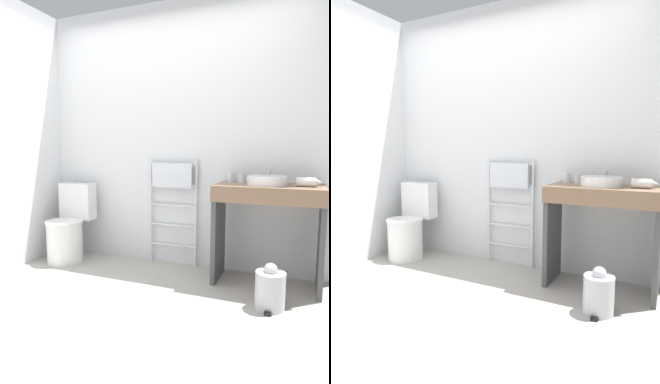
# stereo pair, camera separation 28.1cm
# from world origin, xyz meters

# --- Properties ---
(ground_plane) EXTENTS (12.00, 12.00, 0.00)m
(ground_plane) POSITION_xyz_m (0.00, 0.00, 0.00)
(ground_plane) COLOR #A8A399
(wall_back) EXTENTS (3.08, 0.12, 2.60)m
(wall_back) POSITION_xyz_m (0.00, 1.43, 1.30)
(wall_back) COLOR silver
(wall_back) RESTS_ON ground_plane
(wall_side) EXTENTS (0.12, 2.04, 2.60)m
(wall_side) POSITION_xyz_m (-1.48, 0.69, 1.30)
(wall_side) COLOR silver
(wall_side) RESTS_ON ground_plane
(toilet) EXTENTS (0.39, 0.51, 0.82)m
(toilet) POSITION_xyz_m (-1.09, 1.04, 0.33)
(toilet) COLOR white
(toilet) RESTS_ON ground_plane
(towel_radiator) EXTENTS (0.51, 0.06, 1.07)m
(towel_radiator) POSITION_xyz_m (-0.02, 1.32, 0.79)
(towel_radiator) COLOR silver
(towel_radiator) RESTS_ON ground_plane
(vanity_counter) EXTENTS (0.89, 0.48, 0.88)m
(vanity_counter) POSITION_xyz_m (0.93, 1.12, 0.59)
(vanity_counter) COLOR #84664C
(vanity_counter) RESTS_ON ground_plane
(sink_basin) EXTENTS (0.33, 0.33, 0.08)m
(sink_basin) POSITION_xyz_m (0.91, 1.11, 0.92)
(sink_basin) COLOR white
(sink_basin) RESTS_ON vanity_counter
(faucet) EXTENTS (0.02, 0.10, 0.13)m
(faucet) POSITION_xyz_m (0.91, 1.29, 0.96)
(faucet) COLOR silver
(faucet) RESTS_ON vanity_counter
(cup_near_wall) EXTENTS (0.06, 0.06, 0.09)m
(cup_near_wall) POSITION_xyz_m (0.57, 1.29, 0.92)
(cup_near_wall) COLOR silver
(cup_near_wall) RESTS_ON vanity_counter
(cup_near_edge) EXTENTS (0.06, 0.06, 0.08)m
(cup_near_edge) POSITION_xyz_m (0.68, 1.27, 0.92)
(cup_near_edge) COLOR silver
(cup_near_edge) RESTS_ON vanity_counter
(hair_dryer) EXTENTS (0.19, 0.17, 0.08)m
(hair_dryer) POSITION_xyz_m (1.22, 1.12, 0.91)
(hair_dryer) COLOR white
(hair_dryer) RESTS_ON vanity_counter
(trash_bin) EXTENTS (0.22, 0.25, 0.35)m
(trash_bin) POSITION_xyz_m (1.00, 0.68, 0.15)
(trash_bin) COLOR silver
(trash_bin) RESTS_ON ground_plane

